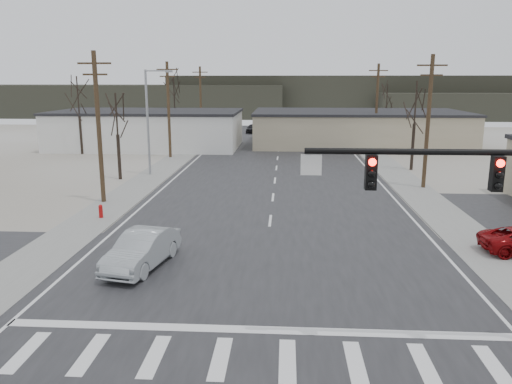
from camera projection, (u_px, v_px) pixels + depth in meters
The scene contains 24 objects.
ground at pixel (264, 272), 21.66m from camera, with size 140.00×140.00×0.00m, color #B9B9B5.
main_road at pixel (273, 194), 36.26m from camera, with size 18.00×110.00×0.05m, color #242426.
cross_road at pixel (264, 272), 21.66m from camera, with size 90.00×10.00×0.04m, color #242426.
sidewalk_left at pixel (149, 179), 41.75m from camera, with size 3.00×90.00×0.06m, color gray.
sidewalk_right at pixel (405, 182), 40.51m from camera, with size 3.00×90.00×0.06m, color gray.
fire_hydrant at pixel (101, 211), 29.95m from camera, with size 0.24×0.24×0.87m.
building_left_far at pixel (148, 129), 61.05m from camera, with size 22.30×12.30×4.50m.
building_right_far at pixel (358, 128), 63.44m from camera, with size 26.30×14.30×4.30m.
upole_left_b at pixel (99, 125), 32.87m from camera, with size 2.20×0.30×10.00m.
upole_left_c at pixel (169, 108), 52.35m from camera, with size 2.20×0.30×10.00m.
upole_left_d at pixel (201, 101), 71.82m from camera, with size 2.20×0.30×10.00m.
upole_right_a at pixel (428, 120), 37.36m from camera, with size 2.20×0.30×10.00m.
upole_right_b at pixel (377, 105), 58.78m from camera, with size 2.20×0.30×10.00m.
streetlight_main at pixel (150, 117), 42.60m from camera, with size 2.40×0.25×9.00m.
tree_left_near at pixel (117, 116), 40.75m from camera, with size 3.30×3.30×7.35m.
tree_right_mid at pixel (416, 105), 44.94m from camera, with size 3.74×3.74×8.33m.
tree_left_far at pixel (174, 94), 65.89m from camera, with size 3.96×3.96×8.82m.
tree_right_far at pixel (387, 98), 70.18m from camera, with size 3.52×3.52×7.84m.
tree_left_mid at pixel (78, 97), 54.68m from camera, with size 3.96×3.96×8.82m.
hill_left at pixel (128, 101), 112.53m from camera, with size 70.00×18.00×7.00m, color #333026.
hill_center at pixel (349, 96), 113.26m from camera, with size 80.00×18.00×9.00m, color #333026.
sedan_crossing at pixel (142, 250), 22.02m from camera, with size 1.69×4.85×1.60m, color #9AA1A4.
car_far_a at pixel (314, 134), 69.02m from camera, with size 2.06×5.07×1.47m, color black.
car_far_b at pixel (252, 128), 77.94m from camera, with size 1.61×4.00×1.36m, color black.
Camera 1 is at (0.87, -20.35, 8.18)m, focal length 35.00 mm.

